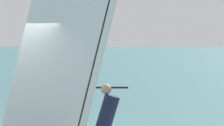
{
  "coord_description": "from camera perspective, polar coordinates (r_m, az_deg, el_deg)",
  "views": [
    {
      "loc": [
        7.92,
        -7.66,
        2.04
      ],
      "look_at": [
        -0.88,
        5.32,
        1.51
      ],
      "focal_mm": 81.24,
      "sensor_mm": 36.0,
      "label": 1
    }
  ],
  "objects": [
    {
      "name": "windsurfer",
      "position": [
        10.37,
        -2.71,
        -2.33
      ],
      "size": [
        3.2,
        2.31,
        4.6
      ],
      "rotation": [
        0.0,
        0.0,
        0.59
      ],
      "color": "white",
      "rests_on": "ground_plane"
    }
  ]
}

